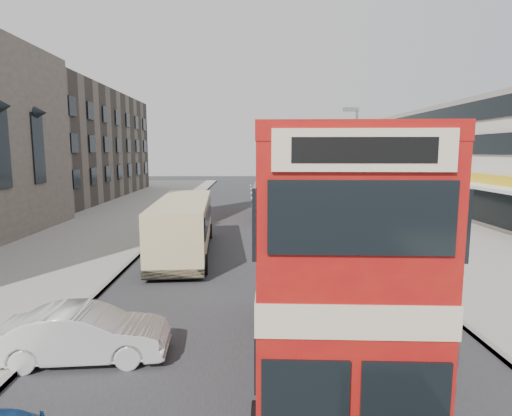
% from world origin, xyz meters
% --- Properties ---
extents(ground, '(160.00, 160.00, 0.00)m').
position_xyz_m(ground, '(0.00, 0.00, 0.00)').
color(ground, '#28282B').
rests_on(ground, ground).
extents(road_surface, '(12.00, 90.00, 0.01)m').
position_xyz_m(road_surface, '(0.00, 20.00, 0.01)').
color(road_surface, '#28282B').
rests_on(road_surface, ground).
extents(pavement_right, '(12.00, 90.00, 0.15)m').
position_xyz_m(pavement_right, '(12.00, 20.00, 0.07)').
color(pavement_right, gray).
rests_on(pavement_right, ground).
extents(pavement_left, '(12.00, 90.00, 0.15)m').
position_xyz_m(pavement_left, '(-12.00, 20.00, 0.07)').
color(pavement_left, gray).
rests_on(pavement_left, ground).
extents(kerb_left, '(0.20, 90.00, 0.16)m').
position_xyz_m(kerb_left, '(-6.10, 20.00, 0.07)').
color(kerb_left, gray).
rests_on(kerb_left, ground).
extents(kerb_right, '(0.20, 90.00, 0.16)m').
position_xyz_m(kerb_right, '(6.10, 20.00, 0.07)').
color(kerb_right, gray).
rests_on(kerb_right, ground).
extents(brick_terrace, '(14.00, 28.00, 12.00)m').
position_xyz_m(brick_terrace, '(-22.00, 38.00, 6.00)').
color(brick_terrace, '#66594C').
rests_on(brick_terrace, ground).
extents(street_lamp, '(1.00, 0.20, 8.12)m').
position_xyz_m(street_lamp, '(6.52, 18.00, 4.78)').
color(street_lamp, slate).
rests_on(street_lamp, ground).
extents(bus_main, '(3.25, 10.21, 5.55)m').
position_xyz_m(bus_main, '(1.23, 0.34, 2.92)').
color(bus_main, black).
rests_on(bus_main, ground).
extents(bus_second, '(3.02, 9.65, 5.29)m').
position_xyz_m(bus_second, '(1.96, 24.31, 2.79)').
color(bus_second, black).
rests_on(bus_second, ground).
extents(coach, '(3.16, 10.19, 2.67)m').
position_xyz_m(coach, '(-3.81, 12.04, 1.57)').
color(coach, black).
rests_on(coach, ground).
extents(car_left_front, '(4.29, 1.75, 1.38)m').
position_xyz_m(car_left_front, '(-4.67, 0.96, 0.69)').
color(car_left_front, silver).
rests_on(car_left_front, ground).
extents(car_right_a, '(4.96, 2.16, 1.42)m').
position_xyz_m(car_right_a, '(4.71, 13.82, 0.71)').
color(car_right_a, maroon).
rests_on(car_right_a, ground).
extents(car_right_b, '(4.65, 2.24, 1.28)m').
position_xyz_m(car_right_b, '(5.55, 20.15, 0.64)').
color(car_right_b, '#DB5615').
rests_on(car_right_b, ground).
extents(pedestrian_near, '(0.82, 0.64, 1.98)m').
position_xyz_m(pedestrian_near, '(7.81, 15.61, 1.14)').
color(pedestrian_near, gray).
rests_on(pedestrian_near, pavement_right).
extents(cyclist, '(0.74, 1.80, 2.21)m').
position_xyz_m(cyclist, '(4.67, 21.10, 0.76)').
color(cyclist, gray).
rests_on(cyclist, ground).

